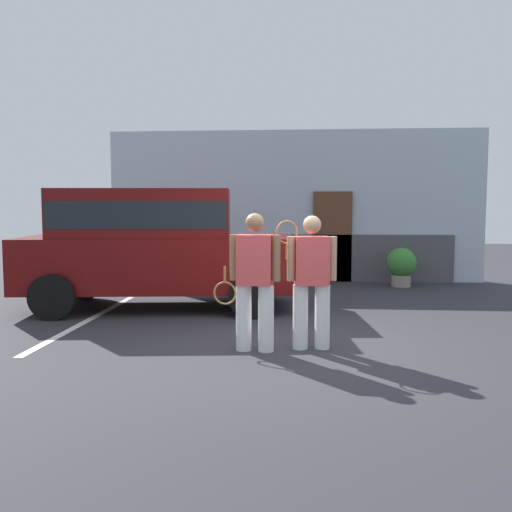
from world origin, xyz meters
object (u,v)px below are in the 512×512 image
at_px(parked_suv, 154,242).
at_px(tennis_player_woman, 311,280).
at_px(tennis_player_man, 254,280).
at_px(potted_plant_by_porch, 401,265).

height_order(parked_suv, tennis_player_woman, parked_suv).
height_order(parked_suv, tennis_player_man, parked_suv).
distance_m(parked_suv, potted_plant_by_porch, 5.63).
distance_m(tennis_player_man, potted_plant_by_porch, 6.38).
xyz_separation_m(parked_suv, tennis_player_woman, (2.68, -2.59, -0.28)).
bearing_deg(potted_plant_by_porch, tennis_player_woman, -110.05).
relative_size(tennis_player_woman, potted_plant_by_porch, 1.94).
distance_m(parked_suv, tennis_player_man, 3.40).
xyz_separation_m(parked_suv, tennis_player_man, (1.98, -2.75, -0.27)).
bearing_deg(tennis_player_man, parked_suv, -48.07).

